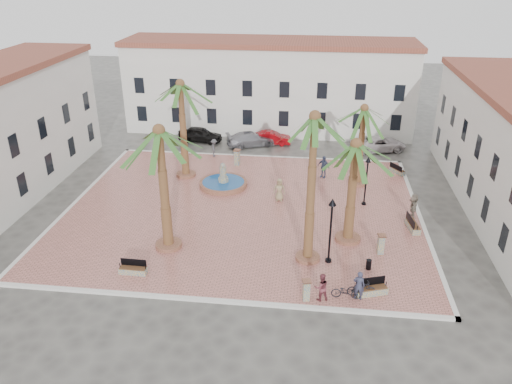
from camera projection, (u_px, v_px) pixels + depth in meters
ground at (243, 211)px, 37.45m from camera, size 120.00×120.00×0.00m
plaza at (243, 210)px, 37.42m from camera, size 26.00×22.00×0.15m
kerb_n at (259, 157)px, 47.28m from camera, size 26.30×0.30×0.16m
kerb_s at (214, 301)px, 27.56m from camera, size 26.30×0.30×0.16m
kerb_e at (421, 219)px, 36.02m from camera, size 0.30×22.30×0.16m
kerb_w at (78, 200)px, 38.82m from camera, size 0.30×22.30×0.16m
building_north at (269, 85)px, 53.33m from camera, size 30.40×7.40×9.50m
fountain at (223, 183)px, 40.98m from camera, size 3.92×3.92×2.03m
palm_nw at (181, 95)px, 39.98m from camera, size 5.37×5.37×8.36m
palm_sw at (160, 145)px, 29.55m from camera, size 5.60×5.60×8.33m
palm_s at (314, 132)px, 27.66m from camera, size 4.94×4.94×9.57m
palm_e at (355, 157)px, 30.79m from camera, size 5.51×5.51×7.16m
palm_ne at (364, 118)px, 39.10m from camera, size 4.91×4.91×6.79m
bench_s at (133, 270)px, 29.70m from camera, size 1.68×0.54×0.88m
bench_se at (371, 290)px, 27.88m from camera, size 1.90×1.12×0.96m
bench_e at (412, 226)px, 34.50m from camera, size 0.83×1.92×0.98m
bench_ne at (397, 171)px, 43.42m from camera, size 1.29×1.58×0.84m
lamppost_s at (331, 220)px, 29.68m from camera, size 0.47×0.47×4.36m
lamppost_e at (367, 173)px, 36.92m from camera, size 0.42×0.42×3.87m
bollard_se at (306, 290)px, 27.24m from camera, size 0.55×0.55×1.28m
bollard_n at (237, 157)px, 44.83m from camera, size 0.63×0.63×1.50m
bollard_e at (381, 244)px, 31.49m from camera, size 0.54×0.54×1.37m
litter_bin at (369, 264)px, 30.09m from camera, size 0.33×0.33×0.63m
cyclist_a at (359, 285)px, 27.24m from camera, size 0.71×0.52×1.77m
bicycle_a at (346, 291)px, 27.47m from camera, size 1.67×0.62×0.87m
cyclist_b at (321, 287)px, 27.20m from camera, size 0.95×0.83×1.65m
bicycle_b at (361, 289)px, 27.62m from camera, size 1.65×0.59×0.97m
pedestrian_fountain_a at (279, 190)px, 38.30m from camera, size 0.91×0.61×1.81m
pedestrian_fountain_b at (323, 167)px, 42.31m from camera, size 1.21×1.00×1.93m
pedestrian_north at (214, 148)px, 46.81m from camera, size 0.85×1.20×1.68m
pedestrian_east at (414, 206)px, 35.84m from camera, size 0.74×1.75×1.83m
car_black at (200, 134)px, 51.02m from camera, size 4.70×2.51×1.52m
car_red at (271, 138)px, 50.41m from camera, size 3.95×1.39×1.30m
car_silver at (251, 139)px, 49.89m from camera, size 5.30×3.72×1.42m
car_white at (379, 144)px, 48.60m from camera, size 5.62×3.79×1.43m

